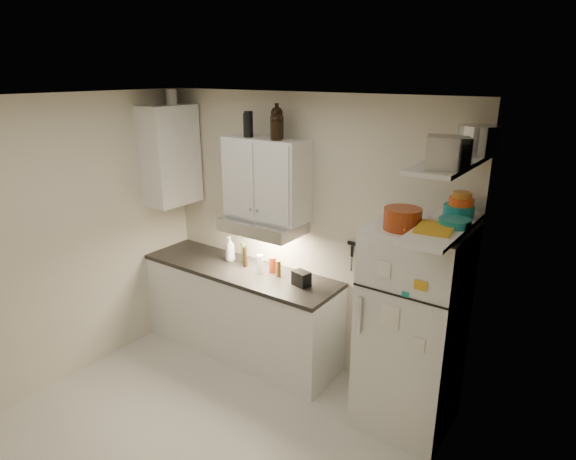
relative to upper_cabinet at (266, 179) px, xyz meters
The scene contains 36 objects.
floor 2.29m from the upper_cabinet, 77.33° to the right, with size 3.20×3.00×0.02m, color beige.
ceiling 1.58m from the upper_cabinet, 77.33° to the right, with size 3.20×3.00×0.02m, color silver.
back_wall 0.63m from the upper_cabinet, 30.26° to the left, with size 3.20×0.02×2.60m, color beige.
left_wall 1.94m from the upper_cabinet, 134.46° to the right, with size 0.02×3.00×2.60m, color beige.
right_wall 2.39m from the upper_cabinet, 34.95° to the right, with size 0.02×3.00×2.60m, color beige.
base_cabinet 1.41m from the upper_cabinet, 151.63° to the right, with size 2.10×0.60×0.88m, color white.
countertop 0.97m from the upper_cabinet, 151.63° to the right, with size 2.10×0.62×0.04m, color black.
upper_cabinet is the anchor object (origin of this frame).
side_cabinet 1.15m from the upper_cabinet, behind, with size 0.33×0.55×1.00m, color white.
range_hood 0.44m from the upper_cabinet, 90.00° to the right, with size 0.76×0.46×0.12m, color silver.
fridge 1.84m from the upper_cabinet, ahead, with size 0.70×0.68×1.70m, color silver.
shelf_hi 1.82m from the upper_cabinet, 10.05° to the right, with size 0.30×0.95×0.03m, color white.
shelf_lo 1.78m from the upper_cabinet, 10.05° to the right, with size 0.30×0.95×0.03m, color white.
knife_strip 1.13m from the upper_cabinet, ahead, with size 0.42×0.02×0.03m, color black.
dutch_oven 1.50m from the upper_cabinet, 12.48° to the right, with size 0.27×0.27×0.15m, color maroon.
book_stack 1.78m from the upper_cabinet, 13.86° to the right, with size 0.23×0.28×0.10m, color gold.
spice_jar 1.60m from the upper_cabinet, 10.71° to the right, with size 0.05×0.05×0.09m, color silver.
stock_pot 1.88m from the upper_cabinet, ahead, with size 0.28×0.28×0.20m, color silver.
tin_a 1.92m from the upper_cabinet, 13.28° to the right, with size 0.17×0.15×0.17m, color #AAAAAD.
tin_b 1.95m from the upper_cabinet, 18.64° to the right, with size 0.19×0.19×0.19m, color #AAAAAD.
bowl_teal 1.76m from the upper_cabinet, ahead, with size 0.22×0.22×0.09m, color #178080.
bowl_orange 1.77m from the upper_cabinet, ahead, with size 0.17×0.17×0.05m, color #E94915.
bowl_yellow 1.78m from the upper_cabinet, ahead, with size 0.13×0.13×0.04m, color #BC6E21.
plates 1.83m from the upper_cabinet, ahead, with size 0.21×0.21×0.05m, color #178080.
growler_a 0.53m from the upper_cabinet, ahead, with size 0.12×0.12×0.28m, color black, non-canonical shape.
growler_b 0.53m from the upper_cabinet, 23.34° to the right, with size 0.10×0.10×0.23m, color black, non-canonical shape.
thermos_a 0.51m from the upper_cabinet, 163.35° to the right, with size 0.07×0.07×0.21m, color black.
thermos_b 0.51m from the upper_cabinet, 157.24° to the right, with size 0.08×0.08×0.23m, color black.
side_jar 1.35m from the upper_cabinet, behind, with size 0.11×0.11×0.15m, color silver.
soap_bottle 0.88m from the upper_cabinet, behind, with size 0.11×0.11×0.29m, color white.
pepper_mill 0.85m from the upper_cabinet, 21.30° to the right, with size 0.05×0.05×0.16m, color brown.
oil_bottle 0.85m from the upper_cabinet, behind, with size 0.04×0.04×0.22m, color #3D5C17.
vinegar_bottle 0.84m from the upper_cabinet, 162.92° to the right, with size 0.04×0.04×0.21m, color black.
clear_bottle 0.82m from the upper_cabinet, 95.08° to the right, with size 0.06×0.06×0.18m, color silver.
red_jar 0.83m from the upper_cabinet, 15.60° to the right, with size 0.08×0.08×0.15m, color maroon.
caddy 0.97m from the upper_cabinet, 13.87° to the right, with size 0.16×0.11×0.13m, color black.
Camera 1 is at (2.37, -2.11, 2.77)m, focal length 30.00 mm.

